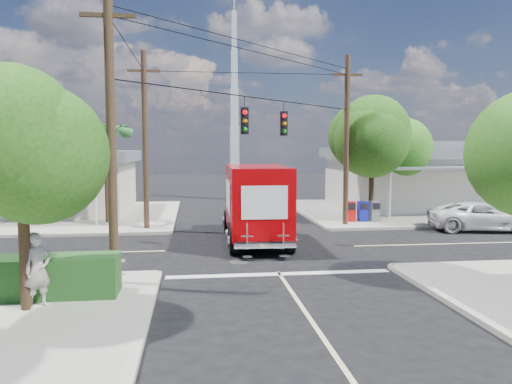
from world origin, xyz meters
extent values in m
plane|color=black|center=(0.00, 0.00, 0.00)|extent=(120.00, 120.00, 0.00)
cube|color=#9B968C|center=(11.00, 11.00, 0.07)|extent=(14.00, 14.00, 0.14)
cube|color=#AAA597|center=(4.00, 11.00, 0.07)|extent=(0.25, 14.00, 0.14)
cube|color=#AAA597|center=(11.00, 4.00, 0.07)|extent=(14.00, 0.25, 0.14)
cube|color=#9B968C|center=(-11.00, 11.00, 0.07)|extent=(14.00, 14.00, 0.14)
cube|color=#AAA597|center=(-4.00, 11.00, 0.07)|extent=(0.25, 14.00, 0.14)
cube|color=#AAA597|center=(-11.00, 4.00, 0.07)|extent=(14.00, 0.25, 0.14)
cube|color=#AAA597|center=(-4.00, -11.00, 0.07)|extent=(0.25, 14.00, 0.14)
cube|color=beige|center=(0.00, 10.00, 0.01)|extent=(0.12, 12.00, 0.01)
cube|color=beige|center=(0.00, -10.00, 0.01)|extent=(0.12, 12.00, 0.01)
cube|color=beige|center=(10.00, 0.00, 0.01)|extent=(12.00, 0.12, 0.01)
cube|color=beige|center=(-10.00, 0.00, 0.01)|extent=(12.00, 0.12, 0.01)
cube|color=silver|center=(0.00, -4.30, 0.01)|extent=(7.50, 0.40, 0.01)
cube|color=beige|center=(12.50, 12.00, 1.84)|extent=(11.00, 8.00, 3.40)
cube|color=slate|center=(12.50, 12.00, 3.89)|extent=(11.80, 8.80, 0.70)
cube|color=slate|center=(12.50, 12.00, 4.39)|extent=(6.05, 4.40, 0.50)
cube|color=slate|center=(12.50, 7.10, 3.04)|extent=(9.90, 1.80, 0.15)
cylinder|color=silver|center=(8.10, 6.30, 1.59)|extent=(0.12, 0.12, 2.90)
cube|color=beige|center=(-12.00, 12.50, 1.74)|extent=(10.00, 8.00, 3.20)
cube|color=slate|center=(-12.00, 12.50, 3.69)|extent=(10.80, 8.80, 0.70)
cube|color=slate|center=(-12.00, 12.50, 4.19)|extent=(5.50, 4.40, 0.50)
cube|color=slate|center=(-12.00, 7.60, 2.84)|extent=(9.00, 1.80, 0.15)
cylinder|color=silver|center=(-8.00, 6.80, 1.49)|extent=(0.12, 0.12, 2.70)
cube|color=silver|center=(0.50, 20.00, 1.50)|extent=(0.80, 0.80, 3.00)
cube|color=silver|center=(0.50, 20.00, 4.50)|extent=(0.70, 0.70, 3.00)
cube|color=silver|center=(0.50, 20.00, 7.50)|extent=(0.60, 0.60, 3.00)
cube|color=silver|center=(0.50, 20.00, 10.50)|extent=(0.50, 0.50, 3.00)
cube|color=silver|center=(0.50, 20.00, 13.50)|extent=(0.40, 0.40, 3.00)
cylinder|color=#422D1C|center=(-7.00, -7.50, 2.00)|extent=(0.28, 0.28, 3.71)
sphere|color=#1B4810|center=(-7.00, -7.50, 4.32)|extent=(3.71, 3.71, 3.71)
sphere|color=#1B4810|center=(-7.40, -7.30, 4.55)|extent=(3.02, 3.02, 3.02)
sphere|color=#1B4810|center=(-6.65, -7.80, 4.20)|extent=(3.25, 3.25, 3.25)
cylinder|color=#422D1C|center=(7.20, 6.80, 2.19)|extent=(0.28, 0.28, 4.10)
sphere|color=#1B4810|center=(7.20, 6.80, 4.75)|extent=(4.10, 4.10, 4.10)
sphere|color=#1B4810|center=(6.80, 7.00, 5.00)|extent=(3.33, 3.33, 3.33)
sphere|color=#1B4810|center=(7.55, 6.50, 4.62)|extent=(3.58, 3.58, 3.58)
cylinder|color=#422D1C|center=(9.80, 9.00, 1.93)|extent=(0.28, 0.28, 3.58)
sphere|color=#2A6B19|center=(9.80, 9.00, 4.17)|extent=(3.58, 3.58, 3.58)
sphere|color=#2A6B19|center=(9.40, 9.20, 4.40)|extent=(2.91, 2.91, 2.91)
sphere|color=#2A6B19|center=(10.15, 8.70, 4.06)|extent=(3.14, 3.14, 3.14)
cylinder|color=#422D1C|center=(-7.50, 7.50, 2.64)|extent=(0.24, 0.24, 5.00)
cone|color=#2A6E2D|center=(-6.60, 7.50, 5.24)|extent=(0.50, 2.06, 0.98)
cone|color=#2A6E2D|center=(-6.94, 8.20, 5.24)|extent=(1.92, 1.68, 0.98)
cone|color=#2A6E2D|center=(-7.70, 8.38, 5.24)|extent=(2.12, 0.95, 0.98)
cone|color=#2A6E2D|center=(-8.31, 7.89, 5.24)|extent=(1.34, 2.07, 0.98)
cone|color=#2A6E2D|center=(-8.31, 7.11, 5.24)|extent=(1.34, 2.07, 0.98)
cone|color=#2A6E2D|center=(-7.70, 6.62, 5.24)|extent=(2.12, 0.95, 0.98)
cone|color=#2A6E2D|center=(-6.94, 6.80, 5.24)|extent=(1.92, 1.68, 0.98)
cylinder|color=#422D1C|center=(-9.50, 9.00, 2.44)|extent=(0.24, 0.24, 4.60)
cone|color=#2A6E2D|center=(-8.60, 9.00, 4.84)|extent=(0.50, 2.06, 0.98)
cone|color=#2A6E2D|center=(-8.94, 9.70, 4.84)|extent=(1.92, 1.68, 0.98)
cone|color=#2A6E2D|center=(-9.70, 9.88, 4.84)|extent=(2.12, 0.95, 0.98)
cone|color=#2A6E2D|center=(-10.31, 9.39, 4.84)|extent=(1.34, 2.07, 0.98)
cone|color=#2A6E2D|center=(-10.31, 8.61, 4.84)|extent=(1.34, 2.07, 0.98)
cone|color=#2A6E2D|center=(-9.70, 8.12, 4.84)|extent=(2.12, 0.95, 0.98)
cone|color=#2A6E2D|center=(-8.94, 8.30, 4.84)|extent=(1.92, 1.68, 0.98)
cylinder|color=#473321|center=(-5.20, -5.20, 4.50)|extent=(0.28, 0.28, 9.00)
cube|color=#473321|center=(-5.20, -5.20, 8.00)|extent=(1.60, 0.12, 0.12)
cylinder|color=#473321|center=(5.20, 5.20, 4.50)|extent=(0.28, 0.28, 9.00)
cube|color=#473321|center=(5.20, 5.20, 8.00)|extent=(1.60, 0.12, 0.12)
cylinder|color=#473321|center=(-5.20, 5.20, 4.50)|extent=(0.28, 0.28, 9.00)
cube|color=#473321|center=(-5.20, 5.20, 8.00)|extent=(1.60, 0.12, 0.12)
cylinder|color=black|center=(0.00, 0.00, 6.20)|extent=(10.43, 10.43, 0.04)
cube|color=black|center=(-0.80, -0.80, 5.25)|extent=(0.30, 0.24, 1.05)
sphere|color=red|center=(-0.80, -0.94, 5.58)|extent=(0.20, 0.20, 0.20)
cube|color=black|center=(1.10, 1.10, 5.25)|extent=(0.30, 0.24, 1.05)
sphere|color=red|center=(1.10, 0.96, 5.58)|extent=(0.20, 0.20, 0.20)
cube|color=silver|center=(-7.80, -5.60, 0.49)|extent=(5.94, 0.05, 0.08)
cube|color=silver|center=(-7.80, -5.60, 0.89)|extent=(5.94, 0.05, 0.08)
cube|color=silver|center=(-5.00, -5.60, 0.64)|extent=(0.09, 0.06, 1.00)
cube|color=#1A471A|center=(-8.00, -6.40, 0.69)|extent=(6.20, 1.20, 1.10)
cube|color=red|center=(5.80, 6.20, 0.69)|extent=(0.50, 0.50, 1.10)
cube|color=#1116A4|center=(6.50, 6.20, 0.69)|extent=(0.50, 0.50, 1.10)
cube|color=slate|center=(7.20, 6.20, 0.69)|extent=(0.50, 0.50, 1.10)
cube|color=black|center=(-0.09, 1.77, 0.54)|extent=(2.42, 7.66, 0.24)
cube|color=#A70105|center=(-0.02, 4.74, 1.32)|extent=(2.38, 1.71, 2.15)
cube|color=black|center=(0.00, 5.43, 1.71)|extent=(2.05, 0.29, 0.93)
cube|color=silver|center=(0.00, 5.62, 0.63)|extent=(2.25, 0.17, 0.34)
cube|color=#A70105|center=(-0.11, 0.89, 2.00)|extent=(2.57, 5.71, 2.83)
cube|color=white|center=(1.13, 0.86, 2.15)|extent=(0.10, 3.51, 1.27)
cube|color=white|center=(-1.34, 0.92, 2.15)|extent=(0.10, 3.51, 1.27)
cube|color=white|center=(-0.17, -1.96, 2.15)|extent=(1.76, 0.06, 1.27)
cube|color=silver|center=(-0.17, -2.09, 0.54)|extent=(2.35, 0.30, 0.18)
cube|color=silver|center=(-0.86, -2.20, 0.93)|extent=(0.44, 0.07, 0.98)
cube|color=silver|center=(0.51, -2.23, 0.93)|extent=(0.44, 0.07, 0.98)
cylinder|color=black|center=(-1.14, 4.62, 0.54)|extent=(0.34, 1.08, 1.07)
cylinder|color=black|center=(1.10, 4.57, 0.54)|extent=(0.34, 1.08, 1.07)
cylinder|color=black|center=(-1.27, -1.04, 0.54)|extent=(0.34, 1.08, 1.07)
cylinder|color=black|center=(0.97, -1.09, 0.54)|extent=(0.34, 1.08, 1.07)
imported|color=silver|center=(11.73, 3.14, 0.72)|extent=(5.52, 3.31, 1.44)
imported|color=#B9AA9F|center=(-6.74, -7.41, 1.11)|extent=(0.82, 0.83, 1.93)
camera|label=1|loc=(-2.79, -20.37, 4.17)|focal=35.00mm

